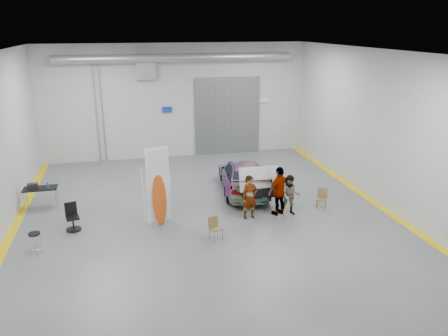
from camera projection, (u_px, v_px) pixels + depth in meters
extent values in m
plane|color=#585A5F|center=(206.00, 214.00, 16.60)|extent=(16.00, 16.00, 0.00)
cube|color=#B5B8BA|center=(379.00, 128.00, 17.20)|extent=(0.02, 16.00, 6.00)
cube|color=#B5B8BA|center=(176.00, 102.00, 23.06)|extent=(14.00, 0.02, 6.00)
cube|color=#B5B8BA|center=(285.00, 239.00, 8.27)|extent=(14.00, 0.02, 6.00)
cube|color=silver|center=(204.00, 52.00, 14.73)|extent=(14.00, 16.00, 0.02)
cube|color=gray|center=(228.00, 116.00, 23.88)|extent=(3.60, 0.12, 4.20)
cube|color=#979A9F|center=(146.00, 68.00, 22.09)|extent=(1.00, 0.50, 1.20)
cylinder|color=#979A9F|center=(176.00, 58.00, 21.79)|extent=(11.90, 0.44, 0.44)
cube|color=#1432A5|center=(167.00, 110.00, 23.00)|extent=(0.50, 0.04, 0.30)
cube|color=white|center=(263.00, 100.00, 24.07)|extent=(0.70, 0.04, 0.25)
cylinder|color=#979A9F|center=(103.00, 114.00, 22.31)|extent=(0.08, 0.08, 5.00)
cylinder|color=#979A9F|center=(97.00, 115.00, 22.24)|extent=(0.08, 0.08, 5.00)
cube|color=#DDBE0C|center=(12.00, 233.00, 15.10)|extent=(0.30, 16.00, 0.01)
cube|color=#DDBE0C|center=(368.00, 198.00, 18.11)|extent=(0.30, 16.00, 0.01)
imported|color=white|center=(243.00, 176.00, 18.78)|extent=(2.51, 4.83, 1.34)
imported|color=brown|center=(250.00, 197.00, 16.04)|extent=(0.65, 0.47, 1.66)
imported|color=slate|center=(290.00, 195.00, 16.38)|extent=(0.92, 0.82, 1.56)
imported|color=brown|center=(280.00, 191.00, 16.33)|extent=(1.18, 0.85, 1.89)
cube|color=white|center=(157.00, 198.00, 15.50)|extent=(0.85, 0.23, 1.83)
ellipsoid|color=orange|center=(158.00, 200.00, 15.44)|extent=(0.55, 0.35, 1.93)
cube|color=white|center=(155.00, 161.00, 15.05)|extent=(0.82, 0.22, 0.96)
cylinder|color=white|center=(146.00, 185.00, 15.27)|extent=(0.02, 0.02, 3.05)
cylinder|color=white|center=(167.00, 184.00, 15.42)|extent=(0.02, 0.02, 3.05)
cube|color=brown|center=(216.00, 229.00, 14.52)|extent=(0.47, 0.46, 0.04)
cube|color=brown|center=(215.00, 221.00, 14.61)|extent=(0.38, 0.19, 0.36)
cube|color=brown|center=(322.00, 199.00, 16.97)|extent=(0.52, 0.51, 0.04)
cube|color=brown|center=(320.00, 193.00, 17.06)|extent=(0.37, 0.27, 0.36)
cylinder|color=black|center=(34.00, 234.00, 13.49)|extent=(0.36, 0.36, 0.05)
torus|color=silver|center=(36.00, 248.00, 13.64)|extent=(0.38, 0.38, 0.02)
cylinder|color=#979A9F|center=(24.00, 202.00, 16.80)|extent=(0.03, 0.03, 0.76)
cylinder|color=#979A9F|center=(56.00, 199.00, 17.05)|extent=(0.03, 0.03, 0.76)
cylinder|color=#979A9F|center=(27.00, 197.00, 17.28)|extent=(0.03, 0.03, 0.76)
cylinder|color=#979A9F|center=(58.00, 194.00, 17.54)|extent=(0.03, 0.03, 0.76)
cube|color=black|center=(40.00, 188.00, 17.04)|extent=(1.27, 0.63, 0.04)
cylinder|color=#185191|center=(48.00, 185.00, 16.97)|extent=(0.08, 0.08, 0.23)
cube|color=black|center=(33.00, 186.00, 17.00)|extent=(0.37, 0.23, 0.19)
cylinder|color=black|center=(74.00, 229.00, 15.31)|extent=(0.52, 0.52, 0.04)
cylinder|color=black|center=(73.00, 224.00, 15.24)|extent=(0.06, 0.06, 0.44)
cube|color=black|center=(72.00, 218.00, 15.17)|extent=(0.51, 0.51, 0.06)
cube|color=black|center=(72.00, 208.00, 15.27)|extent=(0.41, 0.15, 0.46)
cube|color=silver|center=(258.00, 176.00, 16.66)|extent=(1.56, 0.95, 0.04)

